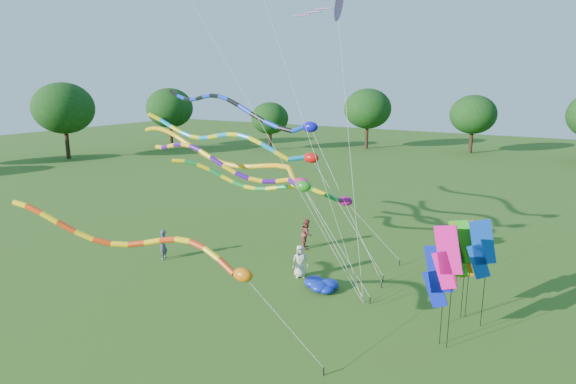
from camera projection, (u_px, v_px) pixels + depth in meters
The scene contains 19 objects.
ground at pixel (264, 335), 18.78m from camera, with size 160.00×160.00×0.00m, color #225015.
tree_ring at pixel (238, 184), 20.82m from camera, with size 117.22×117.76×9.26m.
tube_kite_red at pixel (155, 246), 17.59m from camera, with size 11.94×3.00×5.69m.
tube_kite_orange at pixel (234, 159), 25.23m from camera, with size 15.06×2.17×7.66m.
tube_kite_purple at pixel (239, 168), 23.97m from camera, with size 13.28×1.09×7.08m.
tube_kite_blue at pixel (244, 111), 26.79m from camera, with size 15.85×3.10×9.67m.
tube_kite_cyan at pixel (244, 143), 25.35m from camera, with size 13.88×1.58×8.37m.
tube_kite_green at pixel (280, 187), 26.34m from camera, with size 11.91×4.28×5.95m.
delta_kite_high_c at pixel (337, 4), 21.83m from camera, with size 5.25×3.85×13.99m.
banner_pole_blue_a at pixel (438, 276), 17.66m from camera, with size 1.16×0.21×3.95m.
banner_pole_green at pixel (460, 249), 19.72m from camera, with size 1.16×0.09×4.25m.
banner_pole_blue_b at pixel (481, 250), 18.83m from camera, with size 1.13×0.45×4.52m.
banner_pole_magenta_a at pixel (447, 258), 17.26m from camera, with size 1.16×0.13×4.77m.
banner_pole_red at pixel (448, 254), 19.33m from camera, with size 1.16×0.25×4.15m.
banner_pole_orange at pixel (465, 249), 19.67m from camera, with size 1.16×0.19×4.24m.
blue_nylon_heap at pixel (321, 283), 23.01m from camera, with size 1.72×1.62×0.53m.
person_a at pixel (300, 261), 24.22m from camera, with size 0.82×0.53×1.68m, color beige.
person_b at pixel (163, 245), 26.64m from camera, with size 0.61×0.40×1.68m, color #454A61.
person_c at pixel (307, 234), 28.42m from camera, with size 0.86×0.67×1.76m, color #953836.
Camera 1 is at (9.59, -14.09, 9.73)m, focal length 30.00 mm.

